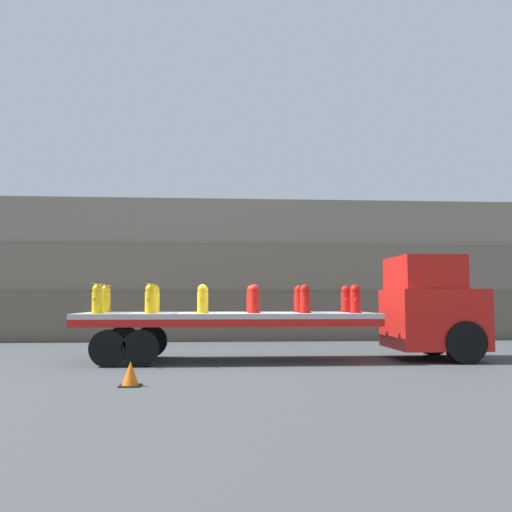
{
  "coord_description": "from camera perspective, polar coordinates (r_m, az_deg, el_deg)",
  "views": [
    {
      "loc": [
        -0.35,
        -16.07,
        1.72
      ],
      "look_at": [
        0.79,
        0.0,
        2.94
      ],
      "focal_mm": 40.0,
      "sensor_mm": 36.0,
      "label": 1
    }
  ],
  "objects": [
    {
      "name": "rock_cliff",
      "position": [
        25.21,
        -3.26,
        -1.46
      ],
      "size": [
        60.0,
        3.3,
        5.96
      ],
      "color": "#665B4C",
      "rests_on": "ground_plane"
    },
    {
      "name": "truck_cab",
      "position": [
        17.26,
        17.37,
        -5.0
      ],
      "size": [
        2.44,
        2.61,
        2.94
      ],
      "color": "red",
      "rests_on": "ground_plane"
    },
    {
      "name": "fire_hydrant_yellow_far_1",
      "position": [
        16.73,
        -10.09,
        -4.28
      ],
      "size": [
        0.35,
        0.52,
        0.78
      ],
      "color": "gold",
      "rests_on": "flatbed_trailer"
    },
    {
      "name": "fire_hydrant_red_near_4",
      "position": [
        15.69,
        4.92,
        -4.34
      ],
      "size": [
        0.35,
        0.52,
        0.78
      ],
      "color": "red",
      "rests_on": "flatbed_trailer"
    },
    {
      "name": "fire_hydrant_red_far_5",
      "position": [
        17.08,
        8.98,
        -4.3
      ],
      "size": [
        0.35,
        0.52,
        0.78
      ],
      "color": "red",
      "rests_on": "flatbed_trailer"
    },
    {
      "name": "fire_hydrant_yellow_near_1",
      "position": [
        15.6,
        -10.53,
        -4.28
      ],
      "size": [
        0.35,
        0.52,
        0.78
      ],
      "color": "gold",
      "rests_on": "flatbed_trailer"
    },
    {
      "name": "fire_hydrant_red_far_3",
      "position": [
        16.67,
        -0.46,
        -4.35
      ],
      "size": [
        0.35,
        0.52,
        0.78
      ],
      "color": "red",
      "rests_on": "flatbed_trailer"
    },
    {
      "name": "traffic_cone",
      "position": [
        11.81,
        -12.45,
        -11.46
      ],
      "size": [
        0.43,
        0.43,
        0.49
      ],
      "color": "black",
      "rests_on": "ground_plane"
    },
    {
      "name": "fire_hydrant_yellow_near_2",
      "position": [
        15.5,
        -5.38,
        -4.33
      ],
      "size": [
        0.35,
        0.52,
        0.78
      ],
      "color": "gold",
      "rests_on": "flatbed_trailer"
    },
    {
      "name": "cargo_strap_rear",
      "position": [
        16.38,
        -15.16,
        -2.76
      ],
      "size": [
        0.05,
        2.79,
        0.01
      ],
      "color": "yellow",
      "rests_on": "fire_hydrant_yellow_near_0"
    },
    {
      "name": "ground_plane",
      "position": [
        16.16,
        -2.85,
        -10.44
      ],
      "size": [
        120.0,
        120.0,
        0.0
      ],
      "primitive_type": "plane",
      "color": "#3F4244"
    },
    {
      "name": "fire_hydrant_red_near_5",
      "position": [
        15.97,
        9.9,
        -4.29
      ],
      "size": [
        0.35,
        0.52,
        0.78
      ],
      "color": "red",
      "rests_on": "flatbed_trailer"
    },
    {
      "name": "fire_hydrant_yellow_far_2",
      "position": [
        16.64,
        -5.29,
        -4.33
      ],
      "size": [
        0.35,
        0.52,
        0.78
      ],
      "color": "gold",
      "rests_on": "flatbed_trailer"
    },
    {
      "name": "flatbed_trailer",
      "position": [
        16.09,
        -5.23,
        -6.67
      ],
      "size": [
        8.19,
        2.69,
        1.34
      ],
      "color": "#B2B2B7",
      "rests_on": "ground_plane"
    },
    {
      "name": "fire_hydrant_yellow_near_0",
      "position": [
        15.81,
        -15.59,
        -4.19
      ],
      "size": [
        0.35,
        0.52,
        0.78
      ],
      "color": "gold",
      "rests_on": "flatbed_trailer"
    },
    {
      "name": "fire_hydrant_yellow_far_0",
      "position": [
        16.94,
        -14.82,
        -4.21
      ],
      "size": [
        0.35,
        0.52,
        0.78
      ],
      "color": "gold",
      "rests_on": "flatbed_trailer"
    },
    {
      "name": "fire_hydrant_red_far_4",
      "position": [
        16.82,
        4.31,
        -4.34
      ],
      "size": [
        0.35,
        0.52,
        0.78
      ],
      "color": "red",
      "rests_on": "flatbed_trailer"
    },
    {
      "name": "fire_hydrant_red_near_3",
      "position": [
        15.53,
        -0.2,
        -4.35
      ],
      "size": [
        0.35,
        0.52,
        0.78
      ],
      "color": "red",
      "rests_on": "flatbed_trailer"
    },
    {
      "name": "cargo_strap_middle",
      "position": [
        16.17,
        -10.29,
        -2.82
      ],
      "size": [
        0.05,
        2.79,
        0.01
      ],
      "color": "yellow",
      "rests_on": "fire_hydrant_yellow_near_1"
    }
  ]
}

